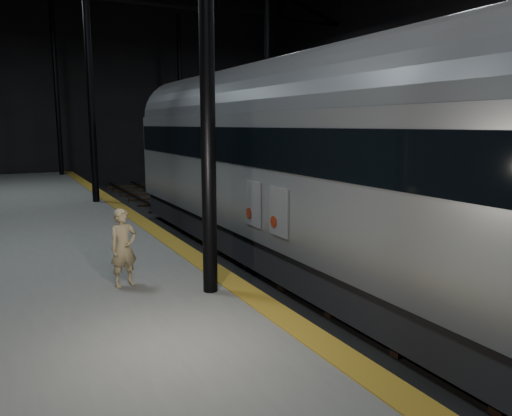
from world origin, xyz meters
TOP-DOWN VIEW (x-y plane):
  - ground at (0.00, 0.00)m, footprint 44.00×44.00m
  - platform_right at (7.50, 0.00)m, footprint 9.00×43.80m
  - tactile_strip at (-3.25, 0.00)m, footprint 0.50×43.80m
  - track at (0.00, 0.00)m, footprint 2.40×43.00m
  - train at (-0.00, -1.52)m, footprint 3.17×21.22m
  - woman at (-5.12, -2.98)m, footprint 0.61×0.48m

SIDE VIEW (x-z plane):
  - ground at x=0.00m, z-range 0.00..0.00m
  - track at x=0.00m, z-range -0.05..0.19m
  - platform_right at x=7.50m, z-range 0.00..1.00m
  - tactile_strip at x=-3.25m, z-range 1.00..1.01m
  - woman at x=-5.12m, z-range 1.00..2.47m
  - train at x=0.00m, z-range 0.33..6.00m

